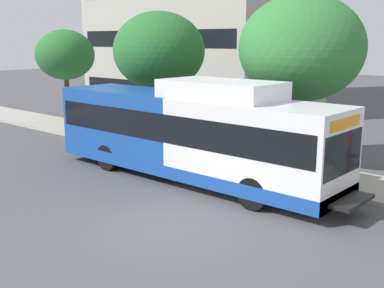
% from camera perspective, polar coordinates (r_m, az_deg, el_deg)
% --- Properties ---
extents(ground_plane, '(120.00, 120.00, 0.00)m').
position_cam_1_polar(ground_plane, '(19.36, -20.08, -3.41)').
color(ground_plane, '#4C4C51').
extents(sidewalk_curb, '(3.00, 56.00, 0.14)m').
position_cam_1_polar(sidewalk_curb, '(21.98, -1.31, -0.67)').
color(sidewalk_curb, '#A8A399').
rests_on(sidewalk_curb, ground).
extents(transit_bus, '(2.58, 12.25, 3.65)m').
position_cam_1_polar(transit_bus, '(17.18, -0.22, 1.26)').
color(transit_bus, white).
rests_on(transit_bus, ground).
extents(street_tree_near_stop, '(4.79, 4.79, 6.54)m').
position_cam_1_polar(street_tree_near_stop, '(19.23, 12.77, 10.94)').
color(street_tree_near_stop, '#4C3823').
rests_on(street_tree_near_stop, sidewalk_curb).
extents(street_tree_mid_block, '(4.35, 4.35, 6.15)m').
position_cam_1_polar(street_tree_mid_block, '(23.36, -3.90, 10.87)').
color(street_tree_mid_block, '#4C3823').
rests_on(street_tree_mid_block, sidewalk_curb).
extents(street_tree_far_block, '(3.41, 3.41, 5.41)m').
position_cam_1_polar(street_tree_far_block, '(29.58, -14.72, 10.10)').
color(street_tree_far_block, '#4C3823').
rests_on(street_tree_far_block, sidewalk_curb).
extents(lattice_comm_tower, '(1.10, 1.10, 25.93)m').
position_cam_1_polar(lattice_comm_tower, '(50.43, -10.83, 16.06)').
color(lattice_comm_tower, '#B7B7BC').
rests_on(lattice_comm_tower, ground).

